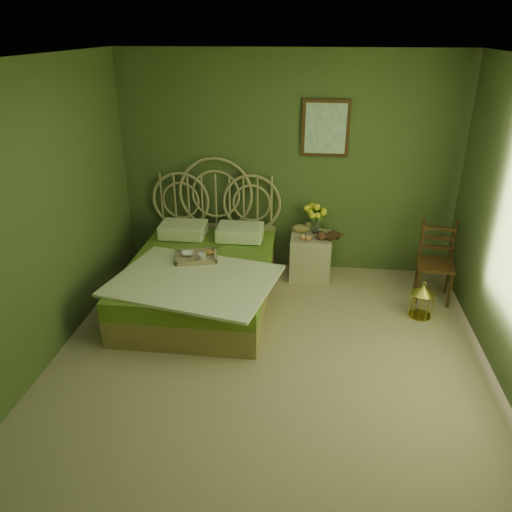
# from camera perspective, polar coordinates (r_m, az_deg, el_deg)

# --- Properties ---
(floor) EXTENTS (4.50, 4.50, 0.00)m
(floor) POSITION_cam_1_polar(r_m,az_deg,el_deg) (4.55, 1.34, -13.30)
(floor) COLOR tan
(floor) RESTS_ON ground
(ceiling) EXTENTS (4.50, 4.50, 0.00)m
(ceiling) POSITION_cam_1_polar(r_m,az_deg,el_deg) (3.58, 1.79, 21.49)
(ceiling) COLOR silver
(ceiling) RESTS_ON wall_back
(wall_back) EXTENTS (4.00, 0.00, 4.00)m
(wall_back) POSITION_cam_1_polar(r_m,az_deg,el_deg) (6.01, 3.58, 10.28)
(wall_back) COLOR #47582E
(wall_back) RESTS_ON floor
(wall_left) EXTENTS (0.00, 4.50, 4.50)m
(wall_left) POSITION_cam_1_polar(r_m,az_deg,el_deg) (4.51, -24.69, 2.95)
(wall_left) COLOR #47582E
(wall_left) RESTS_ON floor
(wall_art) EXTENTS (0.54, 0.04, 0.64)m
(wall_art) POSITION_cam_1_polar(r_m,az_deg,el_deg) (5.88, 7.96, 14.26)
(wall_art) COLOR #34200E
(wall_art) RESTS_ON wall_back
(bed) EXTENTS (1.76, 2.23, 1.38)m
(bed) POSITION_cam_1_polar(r_m,az_deg,el_deg) (5.54, -6.28, -2.22)
(bed) COLOR #A08A50
(bed) RESTS_ON floor
(nightstand) EXTENTS (0.48, 0.48, 0.96)m
(nightstand) POSITION_cam_1_polar(r_m,az_deg,el_deg) (6.08, 6.32, 0.80)
(nightstand) COLOR #C1B59D
(nightstand) RESTS_ON floor
(chair) EXTENTS (0.44, 0.44, 0.88)m
(chair) POSITION_cam_1_polar(r_m,az_deg,el_deg) (5.86, 19.80, -0.01)
(chair) COLOR #34200E
(chair) RESTS_ON floor
(birdcage) EXTENTS (0.24, 0.24, 0.36)m
(birdcage) POSITION_cam_1_polar(r_m,az_deg,el_deg) (5.54, 18.40, -4.94)
(birdcage) COLOR gold
(birdcage) RESTS_ON floor
(book_lower) EXTENTS (0.18, 0.22, 0.02)m
(book_lower) POSITION_cam_1_polar(r_m,az_deg,el_deg) (6.01, 8.06, 2.38)
(book_lower) COLOR #381E0F
(book_lower) RESTS_ON nightstand
(book_upper) EXTENTS (0.28, 0.29, 0.02)m
(book_upper) POSITION_cam_1_polar(r_m,az_deg,el_deg) (6.00, 8.07, 2.57)
(book_upper) COLOR #472819
(book_upper) RESTS_ON nightstand
(cereal_bowl) EXTENTS (0.17, 0.17, 0.03)m
(cereal_bowl) POSITION_cam_1_polar(r_m,az_deg,el_deg) (5.48, -7.78, 0.24)
(cereal_bowl) COLOR white
(cereal_bowl) RESTS_ON bed
(coffee_cup) EXTENTS (0.11, 0.11, 0.08)m
(coffee_cup) POSITION_cam_1_polar(r_m,az_deg,el_deg) (5.33, -6.20, -0.11)
(coffee_cup) COLOR white
(coffee_cup) RESTS_ON bed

